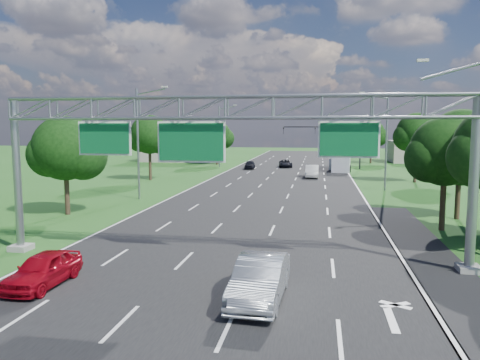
% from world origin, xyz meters
% --- Properties ---
extents(ground, '(220.00, 220.00, 0.00)m').
position_xyz_m(ground, '(0.00, 30.00, 0.00)').
color(ground, '#1F5218').
rests_on(ground, ground).
extents(road, '(18.00, 180.00, 0.02)m').
position_xyz_m(road, '(0.00, 30.00, 0.00)').
color(road, black).
rests_on(road, ground).
extents(road_flare, '(3.00, 30.00, 0.02)m').
position_xyz_m(road_flare, '(10.20, 14.00, 0.00)').
color(road_flare, black).
rests_on(road_flare, ground).
extents(sign_gantry, '(23.50, 1.00, 9.56)m').
position_xyz_m(sign_gantry, '(0.33, 12.00, 6.89)').
color(sign_gantry, gray).
rests_on(sign_gantry, ground).
extents(traffic_signal, '(12.21, 0.24, 7.00)m').
position_xyz_m(traffic_signal, '(7.48, 65.00, 5.17)').
color(traffic_signal, black).
rests_on(traffic_signal, ground).
extents(streetlight_l_near, '(2.97, 0.22, 10.16)m').
position_xyz_m(streetlight_l_near, '(-11.30, 30.00, 5.58)').
color(streetlight_l_near, gray).
rests_on(streetlight_l_near, ground).
extents(streetlight_l_far, '(2.97, 0.22, 10.16)m').
position_xyz_m(streetlight_l_far, '(-11.30, 65.00, 5.58)').
color(streetlight_l_far, gray).
rests_on(streetlight_l_far, ground).
extents(streetlight_r_mid, '(2.97, 0.22, 10.16)m').
position_xyz_m(streetlight_r_mid, '(11.30, 40.00, 5.58)').
color(streetlight_r_mid, gray).
rests_on(streetlight_r_mid, ground).
extents(tree_verge_la, '(5.76, 4.80, 7.40)m').
position_xyz_m(tree_verge_la, '(-13.92, 22.04, 4.76)').
color(tree_verge_la, '#2D2116').
rests_on(tree_verge_la, ground).
extents(tree_verge_lb, '(5.76, 4.80, 8.06)m').
position_xyz_m(tree_verge_lb, '(-15.92, 45.04, 5.41)').
color(tree_verge_lb, '#2D2116').
rests_on(tree_verge_lb, ground).
extents(tree_verge_lc, '(5.76, 4.80, 7.62)m').
position_xyz_m(tree_verge_lc, '(-12.92, 70.04, 4.98)').
color(tree_verge_lc, '#2D2116').
rests_on(tree_verge_lc, ground).
extents(tree_verge_rd, '(5.76, 4.80, 8.28)m').
position_xyz_m(tree_verge_rd, '(16.08, 48.04, 5.63)').
color(tree_verge_rd, '#2D2116').
rests_on(tree_verge_rd, ground).
extents(tree_verge_re, '(5.76, 4.80, 7.84)m').
position_xyz_m(tree_verge_re, '(14.08, 78.04, 5.20)').
color(tree_verge_re, '#2D2116').
rests_on(tree_verge_re, ground).
extents(building_left, '(14.00, 10.00, 5.00)m').
position_xyz_m(building_left, '(-22.00, 78.00, 2.50)').
color(building_left, '#A09586').
rests_on(building_left, ground).
extents(building_right, '(12.00, 9.00, 4.00)m').
position_xyz_m(building_right, '(24.00, 82.00, 2.00)').
color(building_right, '#A09586').
rests_on(building_right, ground).
extents(red_coupe, '(1.70, 4.14, 1.40)m').
position_xyz_m(red_coupe, '(-6.53, 7.03, 0.70)').
color(red_coupe, '#9D0715').
rests_on(red_coupe, ground).
extents(silver_sedan, '(1.99, 5.11, 1.66)m').
position_xyz_m(silver_sedan, '(2.53, 6.93, 0.83)').
color(silver_sedan, '#A8AEB4').
rests_on(silver_sedan, ground).
extents(car_queue_b, '(2.55, 4.70, 1.25)m').
position_xyz_m(car_queue_b, '(-0.72, 66.42, 0.63)').
color(car_queue_b, black).
rests_on(car_queue_b, ground).
extents(car_queue_c, '(1.93, 4.06, 1.34)m').
position_xyz_m(car_queue_c, '(-6.06, 62.52, 0.67)').
color(car_queue_c, black).
rests_on(car_queue_c, ground).
extents(car_queue_d, '(1.72, 4.85, 1.60)m').
position_xyz_m(car_queue_d, '(3.80, 51.45, 0.80)').
color(car_queue_d, '#BABABA').
rests_on(car_queue_d, ground).
extents(box_truck, '(3.40, 9.43, 3.47)m').
position_xyz_m(box_truck, '(7.84, 62.79, 1.67)').
color(box_truck, silver).
rests_on(box_truck, ground).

